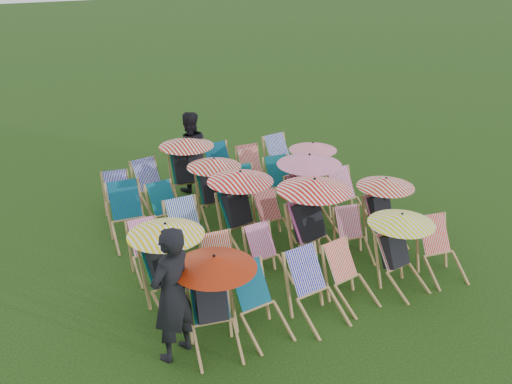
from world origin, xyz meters
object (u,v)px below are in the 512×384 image
deckchair_5 (442,250)px  deckchair_0 (214,302)px  deckchair_29 (285,161)px  person_left (172,294)px  person_rear (190,152)px

deckchair_5 → deckchair_0: bearing=-171.9°
deckchair_5 → deckchair_29: size_ratio=0.92×
person_left → person_rear: bearing=-141.1°
deckchair_5 → person_left: person_left is taller
deckchair_0 → deckchair_29: bearing=60.8°
deckchair_0 → person_left: (-0.53, 0.09, 0.23)m
deckchair_0 → deckchair_29: deckchair_0 is taller
deckchair_0 → deckchair_5: size_ratio=1.41×
deckchair_29 → person_rear: bearing=156.3°
deckchair_29 → person_left: 6.14m
person_rear → deckchair_29: bearing=176.1°
person_rear → deckchair_0: bearing=83.0°
deckchair_0 → person_rear: (1.77, 5.03, 0.18)m
deckchair_5 → deckchair_29: bearing=101.7°
deckchair_29 → person_left: (-4.31, -4.35, 0.42)m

